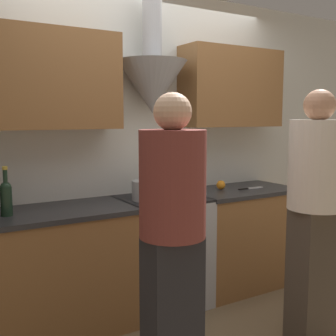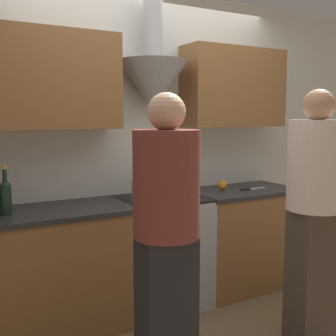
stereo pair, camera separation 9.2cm
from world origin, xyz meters
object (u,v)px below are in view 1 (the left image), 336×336
Objects in this scene: stove_range at (162,251)px; orange_fruit at (221,185)px; person_foreground_right at (315,206)px; wine_bottle_4 at (6,196)px; mixing_bowl at (178,191)px; person_foreground_left at (172,237)px; stock_pot at (147,190)px.

orange_fruit reaches higher than stove_range.
wine_bottle_4 is at bearing 150.44° from person_foreground_right.
person_foreground_left reaches higher than mixing_bowl.
person_foreground_left reaches higher than wine_bottle_4.
orange_fruit is at bearing 2.45° from wine_bottle_4.
stock_pot is at bearing -178.93° from mixing_bowl.
stock_pot reaches higher than mixing_bowl.
wine_bottle_4 is (-1.19, -0.02, 0.57)m from stove_range.
person_foreground_left is at bearing -111.28° from stock_pot.
person_foreground_right is (0.74, -1.00, -0.03)m from stock_pot.
wine_bottle_4 is 1.22m from person_foreground_left.
person_foreground_right is (-0.06, -1.09, 0.01)m from orange_fruit.
mixing_bowl is 1.10m from person_foreground_right.
orange_fruit is 0.05× the size of person_foreground_left.
stove_range is 0.52× the size of person_foreground_right.
orange_fruit is (0.80, 0.08, -0.04)m from stock_pot.
person_foreground_left is at bearing -178.39° from person_foreground_right.
person_foreground_left is at bearing -123.98° from mixing_bowl.
stock_pot is 1.11m from person_foreground_left.
person_foreground_left is at bearing -137.08° from orange_fruit.
stock_pot is 0.80m from orange_fruit.
mixing_bowl is 0.17× the size of person_foreground_right.
stove_range is 1.28m from person_foreground_right.
person_foreground_right reaches higher than orange_fruit.
stove_range is at bearing 62.47° from person_foreground_left.
wine_bottle_4 reaches higher than orange_fruit.
orange_fruit is at bearing 4.94° from stove_range.
stock_pot is 0.30m from mixing_bowl.
person_foreground_right reaches higher than stock_pot.
person_foreground_left is (-0.55, -1.06, 0.46)m from stove_range.
mixing_bowl is at bearing 56.02° from person_foreground_left.
mixing_bowl is at bearing 0.13° from wine_bottle_4.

